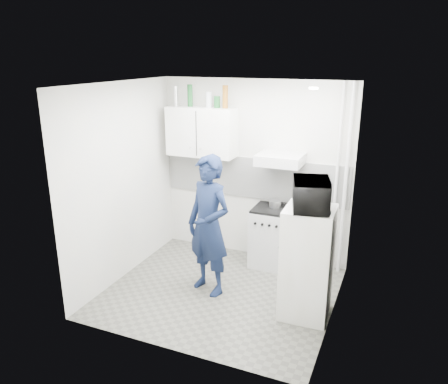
% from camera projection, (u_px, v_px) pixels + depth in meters
% --- Properties ---
extents(floor, '(2.80, 2.80, 0.00)m').
position_uv_depth(floor, '(220.00, 292.00, 5.60)').
color(floor, '#5A5A4F').
rests_on(floor, ground).
extents(ceiling, '(2.80, 2.80, 0.00)m').
position_uv_depth(ceiling, '(220.00, 84.00, 4.82)').
color(ceiling, white).
rests_on(ceiling, wall_back).
extents(wall_back, '(2.80, 0.00, 2.80)m').
position_uv_depth(wall_back, '(254.00, 171.00, 6.31)').
color(wall_back, beige).
rests_on(wall_back, floor).
extents(wall_left, '(0.00, 2.60, 2.60)m').
position_uv_depth(wall_left, '(122.00, 183.00, 5.73)').
color(wall_left, beige).
rests_on(wall_left, floor).
extents(wall_right, '(0.00, 2.60, 2.60)m').
position_uv_depth(wall_right, '(339.00, 211.00, 4.69)').
color(wall_right, beige).
rests_on(wall_right, floor).
extents(person, '(0.76, 0.62, 1.78)m').
position_uv_depth(person, '(209.00, 226.00, 5.39)').
color(person, '#101A36').
rests_on(person, floor).
extents(stove, '(0.52, 0.52, 0.83)m').
position_uv_depth(stove, '(271.00, 237.00, 6.22)').
color(stove, silver).
rests_on(stove, floor).
extents(fridge, '(0.57, 0.57, 1.31)m').
position_uv_depth(fridge, '(307.00, 263.00, 4.94)').
color(fridge, white).
rests_on(fridge, floor).
extents(stove_top, '(0.50, 0.50, 0.03)m').
position_uv_depth(stove_top, '(272.00, 209.00, 6.09)').
color(stove_top, black).
rests_on(stove_top, stove).
extents(saucepan, '(0.17, 0.17, 0.10)m').
position_uv_depth(saucepan, '(275.00, 204.00, 6.12)').
color(saucepan, silver).
rests_on(saucepan, stove_top).
extents(microwave, '(0.66, 0.53, 0.32)m').
position_uv_depth(microwave, '(311.00, 195.00, 4.70)').
color(microwave, black).
rests_on(microwave, fridge).
extents(bottle_a, '(0.07, 0.07, 0.28)m').
position_uv_depth(bottle_a, '(176.00, 96.00, 6.27)').
color(bottle_a, silver).
rests_on(bottle_a, upper_cabinet).
extents(bottle_c, '(0.07, 0.07, 0.31)m').
position_uv_depth(bottle_c, '(190.00, 96.00, 6.18)').
color(bottle_c, '#144C1E').
rests_on(bottle_c, upper_cabinet).
extents(canister_a, '(0.08, 0.08, 0.21)m').
position_uv_depth(canister_a, '(209.00, 100.00, 6.08)').
color(canister_a, '#B2B7BC').
rests_on(canister_a, upper_cabinet).
extents(canister_b, '(0.09, 0.09, 0.16)m').
position_uv_depth(canister_b, '(217.00, 102.00, 6.05)').
color(canister_b, '#144C1E').
rests_on(canister_b, upper_cabinet).
extents(bottle_e, '(0.08, 0.08, 0.31)m').
position_uv_depth(bottle_e, '(225.00, 97.00, 5.98)').
color(bottle_e, brown).
rests_on(bottle_e, upper_cabinet).
extents(upper_cabinet, '(1.00, 0.35, 0.70)m').
position_uv_depth(upper_cabinet, '(202.00, 132.00, 6.27)').
color(upper_cabinet, white).
rests_on(upper_cabinet, wall_back).
extents(range_hood, '(0.60, 0.50, 0.14)m').
position_uv_depth(range_hood, '(280.00, 159.00, 5.84)').
color(range_hood, silver).
rests_on(range_hood, wall_back).
extents(backsplash, '(2.74, 0.03, 0.60)m').
position_uv_depth(backsplash, '(254.00, 178.00, 6.32)').
color(backsplash, white).
rests_on(backsplash, wall_back).
extents(pipe_a, '(0.05, 0.05, 2.60)m').
position_uv_depth(pipe_a, '(345.00, 182.00, 5.76)').
color(pipe_a, silver).
rests_on(pipe_a, floor).
extents(pipe_b, '(0.04, 0.04, 2.60)m').
position_uv_depth(pipe_b, '(336.00, 181.00, 5.80)').
color(pipe_b, silver).
rests_on(pipe_b, floor).
extents(ceiling_spot_fixture, '(0.10, 0.10, 0.02)m').
position_uv_depth(ceiling_spot_fixture, '(314.00, 88.00, 4.63)').
color(ceiling_spot_fixture, white).
rests_on(ceiling_spot_fixture, ceiling).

